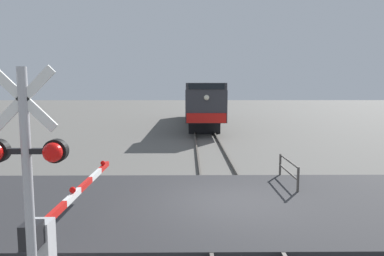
% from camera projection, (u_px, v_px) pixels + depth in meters
% --- Properties ---
extents(ground_plane, '(160.00, 160.00, 0.00)m').
position_uv_depth(ground_plane, '(229.00, 207.00, 10.05)').
color(ground_plane, '#605E59').
extents(rail_track_left, '(0.08, 80.00, 0.15)m').
position_uv_depth(rail_track_left, '(205.00, 205.00, 10.04)').
color(rail_track_left, '#59544C').
rests_on(rail_track_left, ground_plane).
extents(rail_track_right, '(0.08, 80.00, 0.15)m').
position_uv_depth(rail_track_right, '(254.00, 205.00, 10.05)').
color(rail_track_right, '#59544C').
rests_on(rail_track_right, ground_plane).
extents(road_surface, '(36.00, 6.13, 0.16)m').
position_uv_depth(road_surface, '(229.00, 205.00, 10.04)').
color(road_surface, '#2D2D30').
rests_on(road_surface, ground_plane).
extents(locomotive, '(2.75, 18.82, 3.68)m').
position_uv_depth(locomotive, '(201.00, 103.00, 31.81)').
color(locomotive, black).
rests_on(locomotive, ground_plane).
extents(crossing_signal, '(1.18, 0.33, 3.74)m').
position_uv_depth(crossing_signal, '(26.00, 167.00, 5.03)').
color(crossing_signal, '#ADADB2').
rests_on(crossing_signal, ground_plane).
extents(crossing_gate, '(0.36, 5.46, 1.29)m').
position_uv_depth(crossing_gate, '(56.00, 227.00, 6.63)').
color(crossing_gate, silver).
rests_on(crossing_gate, ground_plane).
extents(guard_railing, '(0.08, 2.22, 0.95)m').
position_uv_depth(guard_railing, '(288.00, 170.00, 12.02)').
color(guard_railing, '#4C4742').
rests_on(guard_railing, ground_plane).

